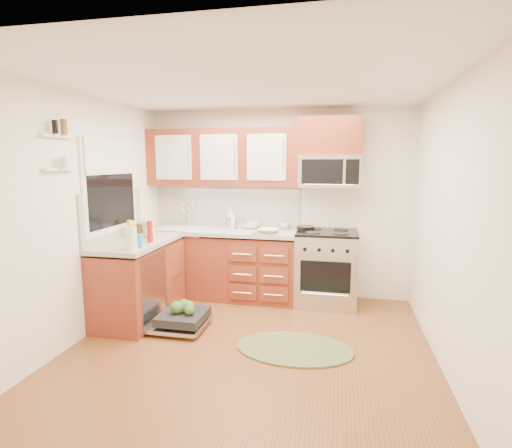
% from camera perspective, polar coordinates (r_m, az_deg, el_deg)
% --- Properties ---
extents(floor, '(3.50, 3.50, 0.00)m').
position_cam_1_polar(floor, '(4.12, -0.86, -17.29)').
color(floor, brown).
rests_on(floor, ground).
extents(ceiling, '(3.50, 3.50, 0.00)m').
position_cam_1_polar(ceiling, '(3.76, -0.95, 19.32)').
color(ceiling, white).
rests_on(ceiling, ground).
extents(wall_back, '(3.50, 0.04, 2.50)m').
position_cam_1_polar(wall_back, '(5.45, 3.17, 2.87)').
color(wall_back, white).
rests_on(wall_back, ground).
extents(wall_front, '(3.50, 0.04, 2.50)m').
position_cam_1_polar(wall_front, '(2.11, -11.56, -6.90)').
color(wall_front, white).
rests_on(wall_front, ground).
extents(wall_left, '(0.04, 3.50, 2.50)m').
position_cam_1_polar(wall_left, '(4.47, -23.38, 0.84)').
color(wall_left, white).
rests_on(wall_left, ground).
extents(wall_right, '(0.04, 3.50, 2.50)m').
position_cam_1_polar(wall_right, '(3.77, 26.02, -0.69)').
color(wall_right, white).
rests_on(wall_right, ground).
extents(base_cabinet_back, '(2.05, 0.60, 0.85)m').
position_cam_1_polar(base_cabinet_back, '(5.47, -4.96, -5.92)').
color(base_cabinet_back, maroon).
rests_on(base_cabinet_back, ground).
extents(base_cabinet_left, '(0.60, 1.25, 0.85)m').
position_cam_1_polar(base_cabinet_left, '(4.92, -16.34, -7.96)').
color(base_cabinet_left, maroon).
rests_on(base_cabinet_left, ground).
extents(countertop_back, '(2.07, 0.64, 0.05)m').
position_cam_1_polar(countertop_back, '(5.36, -5.06, -1.03)').
color(countertop_back, '#B1ACA2').
rests_on(countertop_back, base_cabinet_back).
extents(countertop_left, '(0.64, 1.27, 0.05)m').
position_cam_1_polar(countertop_left, '(4.80, -16.48, -2.53)').
color(countertop_left, '#B1ACA2').
rests_on(countertop_left, base_cabinet_left).
extents(backsplash_back, '(2.05, 0.02, 0.57)m').
position_cam_1_polar(backsplash_back, '(5.59, -4.22, 2.60)').
color(backsplash_back, '#B5B2A2').
rests_on(backsplash_back, ground).
extents(backsplash_left, '(0.02, 1.25, 0.57)m').
position_cam_1_polar(backsplash_left, '(4.90, -19.68, 1.22)').
color(backsplash_left, '#B5B2A2').
rests_on(backsplash_left, ground).
extents(upper_cabinets, '(2.05, 0.35, 0.75)m').
position_cam_1_polar(upper_cabinets, '(5.41, -4.78, 9.44)').
color(upper_cabinets, maroon).
rests_on(upper_cabinets, ground).
extents(cabinet_over_mw, '(0.76, 0.35, 0.47)m').
position_cam_1_polar(cabinet_over_mw, '(5.20, 10.56, 12.22)').
color(cabinet_over_mw, maroon).
rests_on(cabinet_over_mw, ground).
extents(range, '(0.76, 0.64, 0.95)m').
position_cam_1_polar(range, '(5.22, 10.00, -6.19)').
color(range, silver).
rests_on(range, ground).
extents(microwave, '(0.76, 0.38, 0.40)m').
position_cam_1_polar(microwave, '(5.16, 10.42, 7.41)').
color(microwave, silver).
rests_on(microwave, ground).
extents(sink, '(0.62, 0.50, 0.26)m').
position_cam_1_polar(sink, '(5.53, -10.32, -1.88)').
color(sink, white).
rests_on(sink, ground).
extents(dishwasher, '(0.70, 0.60, 0.20)m').
position_cam_1_polar(dishwasher, '(4.59, -10.83, -13.29)').
color(dishwasher, silver).
rests_on(dishwasher, ground).
extents(window, '(0.03, 1.05, 1.05)m').
position_cam_1_polar(window, '(4.85, -20.05, 5.17)').
color(window, white).
rests_on(window, ground).
extents(window_blind, '(0.02, 0.96, 0.40)m').
position_cam_1_polar(window_blind, '(4.83, -20.00, 9.08)').
color(window_blind, white).
rests_on(window_blind, ground).
extents(shelf_upper, '(0.04, 0.40, 0.03)m').
position_cam_1_polar(shelf_upper, '(4.14, -26.55, 11.18)').
color(shelf_upper, white).
rests_on(shelf_upper, ground).
extents(shelf_lower, '(0.04, 0.40, 0.03)m').
position_cam_1_polar(shelf_lower, '(4.13, -26.26, 7.03)').
color(shelf_lower, white).
rests_on(shelf_lower, ground).
extents(rug, '(1.24, 0.89, 0.02)m').
position_cam_1_polar(rug, '(4.11, 5.55, -17.27)').
color(rug, '#5B6338').
rests_on(rug, ground).
extents(skillet, '(0.27, 0.27, 0.04)m').
position_cam_1_polar(skillet, '(5.21, 7.11, -0.54)').
color(skillet, black).
rests_on(skillet, range).
extents(stock_pot, '(0.20, 0.20, 0.11)m').
position_cam_1_polar(stock_pot, '(5.43, -2.20, 0.00)').
color(stock_pot, silver).
rests_on(stock_pot, countertop_back).
extents(cutting_board, '(0.33, 0.23, 0.02)m').
position_cam_1_polar(cutting_board, '(5.01, 1.33, -1.28)').
color(cutting_board, '#9D6A48').
rests_on(cutting_board, countertop_back).
extents(canister, '(0.13, 0.13, 0.17)m').
position_cam_1_polar(canister, '(5.33, -4.04, 0.13)').
color(canister, silver).
rests_on(canister, countertop_back).
extents(paper_towel_roll, '(0.12, 0.12, 0.24)m').
position_cam_1_polar(paper_towel_roll, '(4.27, -17.37, -1.98)').
color(paper_towel_roll, white).
rests_on(paper_towel_roll, countertop_left).
extents(mustard_bottle, '(0.07, 0.07, 0.21)m').
position_cam_1_polar(mustard_bottle, '(4.99, -17.56, -0.66)').
color(mustard_bottle, yellow).
rests_on(mustard_bottle, countertop_left).
extents(red_bottle, '(0.09, 0.09, 0.24)m').
position_cam_1_polar(red_bottle, '(4.62, -14.92, -1.05)').
color(red_bottle, red).
rests_on(red_bottle, countertop_left).
extents(wooden_box, '(0.15, 0.14, 0.13)m').
position_cam_1_polar(wooden_box, '(5.18, -15.91, -0.68)').
color(wooden_box, brown).
rests_on(wooden_box, countertop_left).
extents(blue_carton, '(0.10, 0.07, 0.14)m').
position_cam_1_polar(blue_carton, '(4.39, -16.52, -2.30)').
color(blue_carton, '#2990C3').
rests_on(blue_carton, countertop_left).
extents(bowl_a, '(0.29, 0.29, 0.06)m').
position_cam_1_polar(bowl_a, '(5.01, 1.69, -1.04)').
color(bowl_a, '#999999').
rests_on(bowl_a, countertop_back).
extents(bowl_b, '(0.30, 0.30, 0.08)m').
position_cam_1_polar(bowl_b, '(5.41, -0.84, -0.21)').
color(bowl_b, '#999999').
rests_on(bowl_b, countertop_back).
extents(cup, '(0.15, 0.15, 0.09)m').
position_cam_1_polar(cup, '(5.37, 4.10, -0.21)').
color(cup, '#999999').
rests_on(cup, countertop_back).
extents(soap_bottle_a, '(0.15, 0.15, 0.30)m').
position_cam_1_polar(soap_bottle_a, '(5.35, -3.58, 0.84)').
color(soap_bottle_a, '#999999').
rests_on(soap_bottle_a, countertop_back).
extents(soap_bottle_b, '(0.11, 0.11, 0.20)m').
position_cam_1_polar(soap_bottle_b, '(5.32, -15.58, -0.06)').
color(soap_bottle_b, '#999999').
rests_on(soap_bottle_b, countertop_left).
extents(soap_bottle_c, '(0.14, 0.14, 0.17)m').
position_cam_1_polar(soap_bottle_c, '(4.91, -15.02, -0.89)').
color(soap_bottle_c, '#999999').
rests_on(soap_bottle_c, countertop_left).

